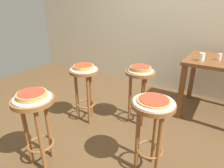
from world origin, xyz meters
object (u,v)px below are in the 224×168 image
(serving_plate_foreground, at_px, (32,98))
(serving_plate_leftside, at_px, (84,69))
(pizza_leftside, at_px, (84,67))
(serving_plate_rear, at_px, (140,70))
(serving_plate_middle, at_px, (154,102))
(stool_rear, at_px, (139,86))
(stool_foreground, at_px, (36,119))
(stool_middle, at_px, (152,123))
(pizza_rear, at_px, (141,68))
(pizza_foreground, at_px, (32,95))
(dining_table, at_px, (220,70))
(condiment_shaker, at_px, (220,57))
(pizza_middle, at_px, (154,100))
(cup_near_edge, at_px, (202,57))
(stool_leftside, at_px, (85,84))

(serving_plate_foreground, height_order, serving_plate_leftside, same)
(pizza_leftside, height_order, serving_plate_rear, pizza_leftside)
(serving_plate_middle, relative_size, stool_rear, 0.48)
(stool_foreground, height_order, stool_middle, same)
(serving_plate_foreground, height_order, pizza_rear, pizza_rear)
(stool_middle, xyz_separation_m, stool_rear, (-0.41, 0.64, 0.00))
(pizza_foreground, bearing_deg, serving_plate_middle, 28.35)
(serving_plate_rear, bearing_deg, stool_foreground, -111.70)
(serving_plate_middle, relative_size, dining_table, 0.40)
(pizza_rear, bearing_deg, serving_plate_rear, 180.00)
(pizza_leftside, relative_size, condiment_shaker, 3.02)
(stool_middle, xyz_separation_m, pizza_middle, (0.00, -0.00, 0.21))
(serving_plate_rear, xyz_separation_m, condiment_shaker, (0.72, 0.66, 0.12))
(cup_near_edge, bearing_deg, serving_plate_leftside, -144.09)
(stool_rear, bearing_deg, stool_leftside, -152.08)
(serving_plate_middle, distance_m, cup_near_edge, 1.17)
(pizza_middle, bearing_deg, cup_near_edge, 83.01)
(pizza_rear, bearing_deg, pizza_leftside, -152.08)
(serving_plate_foreground, relative_size, serving_plate_rear, 1.05)
(serving_plate_middle, height_order, serving_plate_leftside, same)
(pizza_foreground, bearing_deg, cup_near_edge, 58.51)
(stool_rear, height_order, dining_table, dining_table)
(stool_foreground, distance_m, pizza_rear, 1.20)
(stool_leftside, relative_size, serving_plate_rear, 2.37)
(pizza_middle, height_order, dining_table, dining_table)
(stool_foreground, bearing_deg, pizza_rear, 68.30)
(serving_plate_middle, height_order, condiment_shaker, condiment_shaker)
(dining_table, xyz_separation_m, condiment_shaker, (-0.03, -0.05, 0.17))
(serving_plate_foreground, xyz_separation_m, pizza_foreground, (-0.00, 0.00, 0.03))
(stool_middle, relative_size, cup_near_edge, 7.22)
(stool_leftside, bearing_deg, serving_plate_middle, -19.00)
(stool_foreground, height_order, serving_plate_foreground, serving_plate_foreground)
(serving_plate_foreground, relative_size, stool_middle, 0.44)
(serving_plate_rear, distance_m, dining_table, 1.04)
(stool_foreground, relative_size, pizza_leftside, 2.83)
(dining_table, relative_size, cup_near_edge, 8.61)
(serving_plate_middle, height_order, serving_plate_rear, same)
(pizza_foreground, bearing_deg, stool_rear, 68.30)
(pizza_middle, xyz_separation_m, pizza_leftside, (-0.98, 0.34, 0.01))
(stool_leftside, bearing_deg, condiment_shaker, 36.58)
(stool_leftside, relative_size, condiment_shaker, 8.54)
(stool_leftside, distance_m, condiment_shaker, 1.65)
(dining_table, height_order, cup_near_edge, cup_near_edge)
(serving_plate_leftside, bearing_deg, stool_leftside, -7.13)
(condiment_shaker, bearing_deg, stool_middle, -103.69)
(stool_foreground, xyz_separation_m, cup_near_edge, (0.98, 1.61, 0.32))
(stool_foreground, xyz_separation_m, stool_rear, (0.44, 1.10, 0.00))
(serving_plate_leftside, bearing_deg, pizza_foreground, -80.07)
(pizza_foreground, bearing_deg, stool_foreground, 0.00)
(serving_plate_middle, bearing_deg, cup_near_edge, 83.01)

